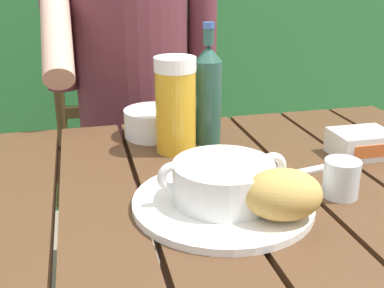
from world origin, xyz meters
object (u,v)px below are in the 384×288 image
object	(u,v)px
bread_roll	(283,194)
person_eating	(136,103)
beer_bottle	(208,93)
water_glass_small	(341,178)
table_knife	(287,175)
chair_near_diner	(132,161)
diner_bowl	(155,123)
soup_bowl	(223,180)
butter_tub	(361,143)
serving_plate	(223,202)
beer_glass	(176,105)

from	to	relation	value
bread_roll	person_eating	bearing A→B (deg)	98.61
beer_bottle	water_glass_small	size ratio (longest dim) A/B	4.01
person_eating	bread_roll	distance (m)	0.77
table_knife	chair_near_diner	bearing A→B (deg)	103.47
beer_bottle	diner_bowl	distance (m)	0.14
soup_bowl	butter_tub	world-z (taller)	soup_bowl
chair_near_diner	diner_bowl	world-z (taller)	chair_near_diner
beer_bottle	butter_tub	xyz separation A→B (m)	(0.28, -0.15, -0.08)
bread_roll	water_glass_small	bearing A→B (deg)	25.60
person_eating	diner_bowl	world-z (taller)	person_eating
butter_tub	diner_bowl	xyz separation A→B (m)	(-0.38, 0.21, 0.01)
person_eating	soup_bowl	world-z (taller)	person_eating
chair_near_diner	soup_bowl	xyz separation A→B (m)	(0.05, -0.88, 0.32)
diner_bowl	bread_roll	bearing A→B (deg)	-75.22
person_eating	serving_plate	size ratio (longest dim) A/B	4.38
chair_near_diner	beer_bottle	size ratio (longest dim) A/B	3.72
chair_near_diner	soup_bowl	world-z (taller)	chair_near_diner
beer_bottle	butter_tub	size ratio (longest dim) A/B	2.20
table_knife	serving_plate	bearing A→B (deg)	-151.84
person_eating	bread_roll	bearing A→B (deg)	-81.39
person_eating	beer_glass	distance (m)	0.45
diner_bowl	beer_glass	bearing A→B (deg)	-75.61
soup_bowl	table_knife	distance (m)	0.17
table_knife	soup_bowl	bearing A→B (deg)	-151.84
soup_bowl	beer_glass	bearing A→B (deg)	95.02
serving_plate	table_knife	distance (m)	0.16
serving_plate	beer_glass	bearing A→B (deg)	95.02
soup_bowl	beer_bottle	bearing A→B (deg)	79.33
serving_plate	water_glass_small	distance (m)	0.20
butter_tub	table_knife	world-z (taller)	butter_tub
butter_tub	diner_bowl	distance (m)	0.43
soup_bowl	beer_glass	world-z (taller)	beer_glass
beer_bottle	serving_plate	bearing A→B (deg)	-100.67
serving_plate	table_knife	bearing A→B (deg)	28.16
person_eating	butter_tub	size ratio (longest dim) A/B	10.98
chair_near_diner	butter_tub	size ratio (longest dim) A/B	8.19
person_eating	beer_glass	bearing A→B (deg)	-86.29
diner_bowl	person_eating	bearing A→B (deg)	90.47
table_knife	beer_bottle	bearing A→B (deg)	113.40
chair_near_diner	person_eating	distance (m)	0.32
beer_bottle	diner_bowl	xyz separation A→B (m)	(-0.10, 0.06, -0.08)
serving_plate	bread_roll	size ratio (longest dim) A/B	2.21
butter_tub	table_knife	xyz separation A→B (m)	(-0.18, -0.06, -0.02)
table_knife	water_glass_small	bearing A→B (deg)	-59.49
bread_roll	table_knife	size ratio (longest dim) A/B	0.80
chair_near_diner	diner_bowl	size ratio (longest dim) A/B	7.15
beer_glass	water_glass_small	distance (m)	0.35
person_eating	beer_glass	xyz separation A→B (m)	(0.03, -0.43, 0.11)
soup_bowl	diner_bowl	bearing A→B (deg)	97.71
soup_bowl	beer_bottle	world-z (taller)	beer_bottle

